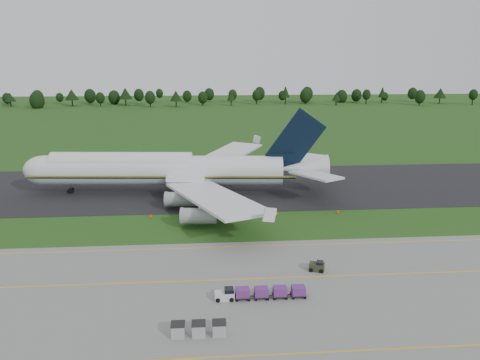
{
  "coord_description": "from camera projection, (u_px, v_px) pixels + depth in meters",
  "views": [
    {
      "loc": [
        -0.64,
        -84.13,
        31.88
      ],
      "look_at": [
        5.79,
        2.0,
        8.67
      ],
      "focal_mm": 35.0,
      "sensor_mm": 36.0,
      "label": 1
    }
  ],
  "objects": [
    {
      "name": "ground",
      "position": [
        211.0,
        227.0,
        89.35
      ],
      "size": [
        600.0,
        600.0,
        0.0
      ],
      "primitive_type": "plane",
      "color": "#204815",
      "rests_on": "ground"
    },
    {
      "name": "apron",
      "position": [
        215.0,
        327.0,
        56.59
      ],
      "size": [
        300.0,
        52.0,
        0.06
      ],
      "primitive_type": "cube",
      "color": "slate",
      "rests_on": "ground"
    },
    {
      "name": "taxiway",
      "position": [
        209.0,
        187.0,
        116.3
      ],
      "size": [
        300.0,
        40.0,
        0.08
      ],
      "primitive_type": "cube",
      "color": "black",
      "rests_on": "ground"
    },
    {
      "name": "apron_markings",
      "position": [
        213.0,
        297.0,
        63.35
      ],
      "size": [
        300.0,
        30.2,
        0.01
      ],
      "color": "#E7B80D",
      "rests_on": "apron"
    },
    {
      "name": "tree_line",
      "position": [
        220.0,
        96.0,
        300.97
      ],
      "size": [
        528.45,
        22.83,
        12.0
      ],
      "color": "black",
      "rests_on": "ground"
    },
    {
      "name": "aircraft",
      "position": [
        169.0,
        170.0,
        109.64
      ],
      "size": [
        72.36,
        70.28,
        20.3
      ],
      "color": "silver",
      "rests_on": "ground"
    },
    {
      "name": "baggage_train",
      "position": [
        259.0,
        293.0,
        62.93
      ],
      "size": [
        12.35,
        1.58,
        1.52
      ],
      "color": "silver",
      "rests_on": "apron"
    },
    {
      "name": "utility_cart",
      "position": [
        317.0,
        267.0,
        71.04
      ],
      "size": [
        2.55,
        2.02,
        1.23
      ],
      "color": "#2C2F21",
      "rests_on": "apron"
    },
    {
      "name": "uld_row",
      "position": [
        199.0,
        329.0,
        54.58
      ],
      "size": [
        6.45,
        1.65,
        1.63
      ],
      "color": "#9D9D9D",
      "rests_on": "apron"
    },
    {
      "name": "edge_markers",
      "position": [
        246.0,
        214.0,
        95.73
      ],
      "size": [
        38.99,
        0.3,
        0.6
      ],
      "color": "#F44907",
      "rests_on": "ground"
    }
  ]
}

